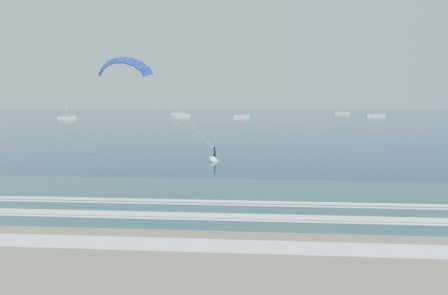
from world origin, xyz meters
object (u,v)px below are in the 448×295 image
kitesurfer_rig (167,104)px  sailboat_1 (182,116)px  sailboat_0 (67,118)px  sailboat_2 (177,114)px  sailboat_4 (342,113)px  sailboat_5 (375,116)px  sailboat_3 (241,116)px

kitesurfer_rig → sailboat_1: size_ratio=1.57×
sailboat_0 → sailboat_2: sailboat_2 is taller
kitesurfer_rig → sailboat_1: 169.70m
kitesurfer_rig → sailboat_4: size_ratio=1.33×
sailboat_5 → sailboat_1: bearing=-174.7°
sailboat_1 → sailboat_4: (99.71, 61.51, 0.01)m
kitesurfer_rig → sailboat_4: bearing=72.8°
kitesurfer_rig → sailboat_5: (78.29, 176.94, -6.97)m
sailboat_2 → sailboat_5: 122.05m
sailboat_1 → sailboat_5: sailboat_5 is taller
sailboat_0 → sailboat_5: size_ratio=0.85×
sailboat_4 → sailboat_5: bearing=-81.9°
sailboat_0 → sailboat_4: (149.96, 94.71, 0.01)m
sailboat_1 → sailboat_3: bearing=-18.1°
sailboat_0 → sailboat_3: bearing=15.1°
sailboat_1 → sailboat_3: 34.64m
sailboat_2 → sailboat_0: bearing=-117.9°
kitesurfer_rig → sailboat_3: (4.16, 156.34, -6.98)m
sailboat_3 → sailboat_4: bearing=47.3°
sailboat_5 → sailboat_3: bearing=-164.5°
sailboat_0 → sailboat_4: sailboat_4 is taller
sailboat_1 → sailboat_4: size_ratio=0.85×
sailboat_3 → sailboat_4: size_ratio=0.83×
sailboat_1 → sailboat_2: (-10.93, 41.05, 0.00)m
sailboat_0 → sailboat_1: (50.26, 33.19, -0.00)m
sailboat_3 → sailboat_1: bearing=161.9°
kitesurfer_rig → sailboat_4: 239.47m
sailboat_0 → sailboat_1: bearing=33.4°
kitesurfer_rig → sailboat_0: (-79.02, 133.91, -6.98)m
sailboat_2 → sailboat_5: sailboat_5 is taller
sailboat_4 → sailboat_0: bearing=-147.7°
kitesurfer_rig → sailboat_4: (70.94, 228.62, -6.97)m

